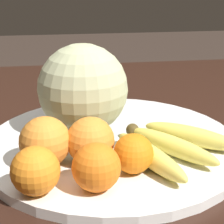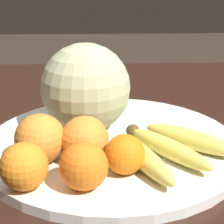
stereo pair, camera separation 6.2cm
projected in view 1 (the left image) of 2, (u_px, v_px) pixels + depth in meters
The scene contains 10 objects.
kitchen_table at pixel (104, 194), 0.69m from camera, with size 1.23×1.05×0.75m.
fruit_bowl at pixel (112, 143), 0.65m from camera, with size 0.44×0.44×0.02m.
melon at pixel (83, 89), 0.65m from camera, with size 0.16×0.16×0.16m.
banana_bunch at pixel (170, 145), 0.58m from camera, with size 0.21×0.20×0.03m.
orange_front_left at pixel (45, 142), 0.54m from camera, with size 0.08×0.08×0.08m.
orange_front_right at pixel (96, 167), 0.49m from camera, with size 0.06×0.06×0.06m.
orange_mid_center at pixel (133, 154), 0.53m from camera, with size 0.06×0.06×0.06m.
orange_back_left at pixel (35, 171), 0.48m from camera, with size 0.06×0.06×0.06m.
orange_back_right at pixel (90, 141), 0.55m from camera, with size 0.07×0.07×0.07m.
produce_tag at pixel (120, 149), 0.60m from camera, with size 0.10×0.08×0.00m.
Camera 1 is at (-0.59, 0.07, 1.04)m, focal length 60.00 mm.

